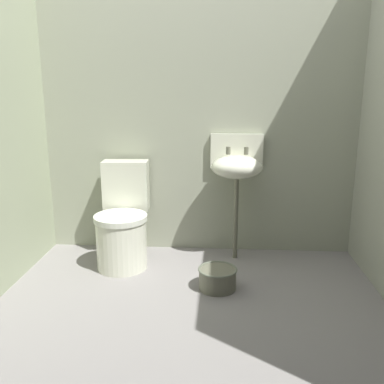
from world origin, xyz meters
name	(u,v)px	position (x,y,z in m)	size (l,w,h in m)	color
ground_plane	(189,318)	(0.00, 0.00, -0.04)	(2.93, 2.54, 0.08)	gray
wall_back	(199,102)	(0.00, 1.12, 1.24)	(2.93, 0.10, 2.47)	#9DA28A
toilet_near_wall	(123,224)	(-0.57, 0.72, 0.32)	(0.42, 0.61, 0.78)	silver
sink	(237,166)	(0.31, 0.91, 0.75)	(0.42, 0.35, 0.99)	#646351
bucket	(217,278)	(0.17, 0.33, 0.08)	(0.27, 0.27, 0.15)	#646351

